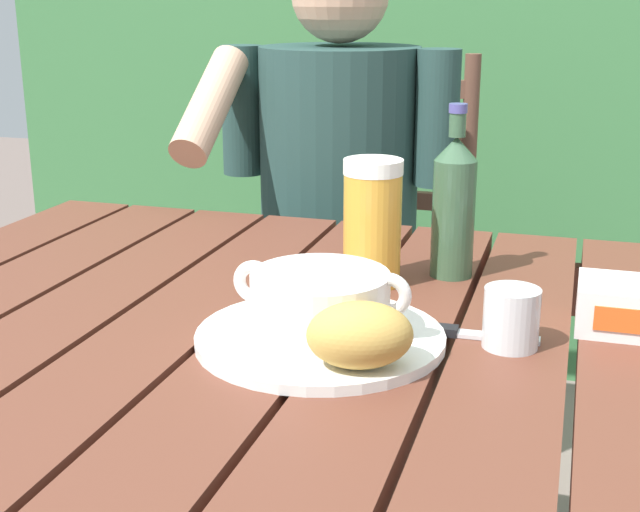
# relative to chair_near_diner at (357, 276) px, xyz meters

# --- Properties ---
(dining_table) EXTENTS (1.19, 0.97, 0.73)m
(dining_table) POSITION_rel_chair_near_diner_xyz_m (0.15, -0.92, 0.15)
(dining_table) COLOR brown
(dining_table) RESTS_ON ground_plane
(chair_near_diner) EXTENTS (0.48, 0.43, 0.98)m
(chair_near_diner) POSITION_rel_chair_near_diner_xyz_m (0.00, 0.00, 0.00)
(chair_near_diner) COLOR brown
(chair_near_diner) RESTS_ON ground_plane
(person_eating) EXTENTS (0.48, 0.47, 1.22)m
(person_eating) POSITION_rel_chair_near_diner_xyz_m (-0.00, -0.20, 0.23)
(person_eating) COLOR #24413D
(person_eating) RESTS_ON ground_plane
(serving_plate) EXTENTS (0.28, 0.28, 0.01)m
(serving_plate) POSITION_rel_chair_near_diner_xyz_m (0.21, -0.97, 0.25)
(serving_plate) COLOR white
(serving_plate) RESTS_ON dining_table
(soup_bowl) EXTENTS (0.20, 0.15, 0.08)m
(soup_bowl) POSITION_rel_chair_near_diner_xyz_m (0.21, -0.97, 0.29)
(soup_bowl) COLOR white
(soup_bowl) RESTS_ON serving_plate
(bread_roll) EXTENTS (0.13, 0.11, 0.07)m
(bread_roll) POSITION_rel_chair_near_diner_xyz_m (0.27, -1.05, 0.29)
(bread_roll) COLOR #C19846
(bread_roll) RESTS_ON serving_plate
(beer_glass) EXTENTS (0.08, 0.08, 0.17)m
(beer_glass) POSITION_rel_chair_near_diner_xyz_m (0.21, -0.75, 0.33)
(beer_glass) COLOR gold
(beer_glass) RESTS_ON dining_table
(beer_bottle) EXTENTS (0.06, 0.06, 0.24)m
(beer_bottle) POSITION_rel_chair_near_diner_xyz_m (0.31, -0.69, 0.35)
(beer_bottle) COLOR #36583C
(beer_bottle) RESTS_ON dining_table
(water_glass_small) EXTENTS (0.06, 0.06, 0.07)m
(water_glass_small) POSITION_rel_chair_near_diner_xyz_m (0.41, -0.92, 0.28)
(water_glass_small) COLOR silver
(water_glass_small) RESTS_ON dining_table
(butter_tub) EXTENTS (0.13, 0.10, 0.06)m
(butter_tub) POSITION_rel_chair_near_diner_xyz_m (0.54, -0.83, 0.27)
(butter_tub) COLOR white
(butter_tub) RESTS_ON dining_table
(table_knife) EXTENTS (0.16, 0.02, 0.01)m
(table_knife) POSITION_rel_chair_near_diner_xyz_m (0.35, -0.91, 0.25)
(table_knife) COLOR silver
(table_knife) RESTS_ON dining_table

